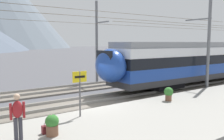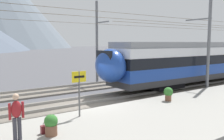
% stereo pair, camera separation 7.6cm
% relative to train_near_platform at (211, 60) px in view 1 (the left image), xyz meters
% --- Properties ---
extents(ground_plane, '(400.00, 400.00, 0.00)m').
position_rel_train_near_platform_xyz_m(ground_plane, '(-13.61, -1.21, -2.22)').
color(ground_plane, '#4C4C51').
extents(platform_slab, '(120.00, 6.16, 0.35)m').
position_rel_train_near_platform_xyz_m(platform_slab, '(-13.61, -5.41, -2.04)').
color(platform_slab, gray).
rests_on(platform_slab, ground).
extents(track_near, '(120.00, 3.00, 0.28)m').
position_rel_train_near_platform_xyz_m(track_near, '(-13.61, -0.00, -2.15)').
color(track_near, '#6B6359').
rests_on(track_near, ground).
extents(track_far, '(120.00, 3.00, 0.28)m').
position_rel_train_near_platform_xyz_m(track_far, '(-13.61, 4.57, -2.15)').
color(track_far, '#6B6359').
rests_on(track_far, ground).
extents(train_near_platform, '(24.40, 2.88, 4.27)m').
position_rel_train_near_platform_xyz_m(train_near_platform, '(0.00, 0.00, 0.00)').
color(train_near_platform, '#2D2D30').
rests_on(train_near_platform, track_near).
extents(catenary_mast_mid, '(46.02, 2.38, 7.64)m').
position_rel_train_near_platform_xyz_m(catenary_mast_mid, '(-3.66, -1.92, 1.77)').
color(catenary_mast_mid, slate).
rests_on(catenary_mast_mid, ground).
extents(catenary_mast_far_side, '(46.02, 2.15, 7.65)m').
position_rel_train_near_platform_xyz_m(catenary_mast_far_side, '(-8.61, 6.28, 1.77)').
color(catenary_mast_far_side, slate).
rests_on(catenary_mast_far_side, ground).
extents(platform_sign, '(0.70, 0.08, 2.13)m').
position_rel_train_near_platform_xyz_m(platform_sign, '(-15.42, -3.28, -0.30)').
color(platform_sign, '#59595B').
rests_on(platform_sign, platform_slab).
extents(passenger_walking, '(0.53, 0.22, 1.69)m').
position_rel_train_near_platform_xyz_m(passenger_walking, '(-18.50, -4.55, -0.92)').
color(passenger_walking, '#383842').
rests_on(passenger_walking, platform_slab).
extents(handbag_beside_passenger, '(0.32, 0.18, 0.44)m').
position_rel_train_near_platform_xyz_m(handbag_beside_passenger, '(-17.47, -4.45, -1.71)').
color(handbag_beside_passenger, maroon).
rests_on(handbag_beside_passenger, platform_slab).
extents(potted_plant_platform_edge, '(0.51, 0.51, 0.80)m').
position_rel_train_near_platform_xyz_m(potted_plant_platform_edge, '(-17.35, -4.79, -1.43)').
color(potted_plant_platform_edge, brown).
rests_on(potted_plant_platform_edge, platform_slab).
extents(potted_plant_by_shelter, '(0.54, 0.54, 0.81)m').
position_rel_train_near_platform_xyz_m(potted_plant_by_shelter, '(-9.67, -3.54, -1.39)').
color(potted_plant_by_shelter, brown).
rests_on(potted_plant_by_shelter, platform_slab).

